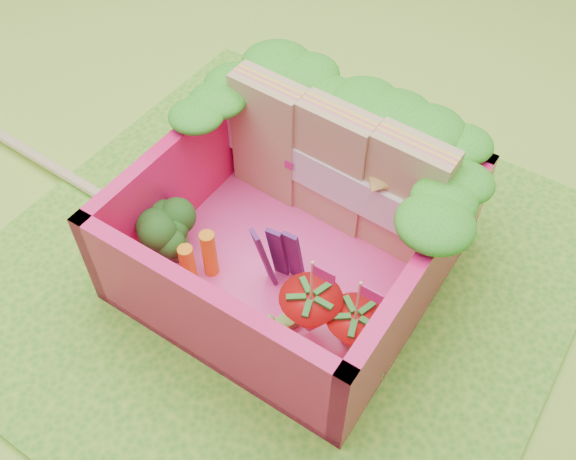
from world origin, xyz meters
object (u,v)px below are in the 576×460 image
at_px(broccoli, 173,228).
at_px(bento_box, 293,229).
at_px(strawberry_left, 310,315).
at_px(strawberry_right, 353,332).
at_px(sandwich_stack, 335,167).
at_px(chopsticks, 94,191).

bearing_deg(broccoli, bento_box, 29.63).
xyz_separation_m(strawberry_left, strawberry_right, (0.19, 0.03, -0.01)).
bearing_deg(broccoli, strawberry_left, -1.65).
bearing_deg(sandwich_stack, chopsticks, -154.46).
bearing_deg(broccoli, strawberry_right, 0.56).
distance_m(sandwich_stack, broccoli, 0.80).
relative_size(sandwich_stack, broccoli, 3.63).
relative_size(strawberry_left, strawberry_right, 1.04).
distance_m(sandwich_stack, chopsticks, 1.30).
bearing_deg(sandwich_stack, bento_box, -90.79).
bearing_deg(strawberry_right, broccoli, -179.44).
distance_m(strawberry_left, strawberry_right, 0.19).
bearing_deg(chopsticks, strawberry_left, -4.39).
bearing_deg(strawberry_right, strawberry_left, -170.82).
xyz_separation_m(bento_box, sandwich_stack, (0.00, 0.36, 0.09)).
bearing_deg(chopsticks, strawberry_right, -2.76).
distance_m(broccoli, strawberry_left, 0.76).
bearing_deg(bento_box, strawberry_left, -46.22).
xyz_separation_m(sandwich_stack, broccoli, (-0.48, -0.63, -0.13)).
height_order(strawberry_right, chopsticks, strawberry_right).
height_order(sandwich_stack, chopsticks, sandwich_stack).
xyz_separation_m(bento_box, strawberry_right, (0.47, -0.26, -0.10)).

